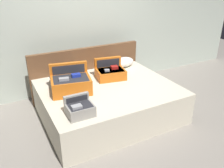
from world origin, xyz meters
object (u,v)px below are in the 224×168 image
at_px(hard_case_large, 71,83).
at_px(hard_case_small, 80,109).
at_px(pillow_near_headboard, 123,62).
at_px(bed, 108,101).
at_px(pillow_center_head, 65,75).
at_px(hard_case_medium, 110,72).

distance_m(hard_case_large, hard_case_small, 0.69).
bearing_deg(pillow_near_headboard, bed, -134.88).
distance_m(hard_case_large, pillow_center_head, 0.43).
xyz_separation_m(hard_case_large, pillow_near_headboard, (1.23, 0.55, -0.05)).
height_order(hard_case_medium, pillow_center_head, hard_case_medium).
bearing_deg(hard_case_small, hard_case_medium, 45.08).
bearing_deg(pillow_near_headboard, pillow_center_head, -174.01).
bearing_deg(pillow_center_head, hard_case_large, -96.17).
height_order(bed, hard_case_large, hard_case_large).
relative_size(bed, hard_case_large, 3.17).
relative_size(hard_case_medium, pillow_center_head, 1.02).
height_order(hard_case_medium, hard_case_small, hard_case_medium).
bearing_deg(pillow_center_head, hard_case_medium, -18.86).
xyz_separation_m(hard_case_large, pillow_center_head, (0.05, 0.43, -0.04)).
xyz_separation_m(hard_case_large, hard_case_small, (-0.12, -0.68, -0.05)).
height_order(bed, hard_case_small, hard_case_small).
relative_size(hard_case_large, pillow_center_head, 1.26).
height_order(pillow_near_headboard, pillow_center_head, pillow_center_head).
xyz_separation_m(bed, pillow_center_head, (-0.52, 0.55, 0.36)).
xyz_separation_m(hard_case_small, pillow_center_head, (0.16, 1.11, 0.01)).
relative_size(hard_case_small, pillow_near_headboard, 0.76).
bearing_deg(hard_case_medium, pillow_center_head, 171.48).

